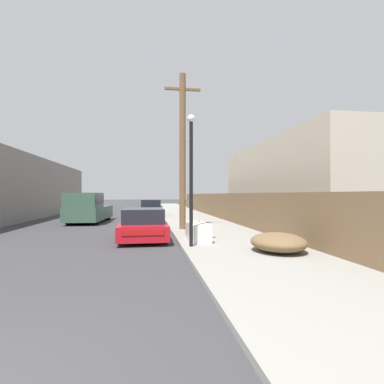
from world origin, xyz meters
name	(u,v)px	position (x,y,z in m)	size (l,w,h in m)	color
sidewalk_curb	(185,215)	(5.30, 23.50, 0.06)	(4.20, 63.00, 0.12)	gray
discarded_fridge	(198,232)	(3.94, 8.64, 0.45)	(0.73, 1.81, 0.68)	silver
parked_sports_car_red	(143,225)	(1.90, 10.13, 0.58)	(1.91, 4.43, 1.27)	red
car_parked_mid	(151,209)	(2.37, 22.44, 0.66)	(1.98, 4.28, 1.42)	black
pickup_truck	(88,208)	(-1.76, 17.65, 0.96)	(2.35, 5.45, 1.95)	#385647
utility_pole	(183,149)	(3.80, 12.42, 4.11)	(1.80, 0.31, 7.77)	brown
street_lamp	(191,169)	(3.51, 7.41, 2.68)	(0.26, 0.26, 4.38)	black
brush_pile	(278,242)	(5.97, 6.13, 0.40)	(1.61, 1.92, 0.56)	brown
wooden_fence	(219,206)	(7.25, 19.13, 1.02)	(0.08, 36.66, 1.79)	brown
building_right_house	(305,184)	(11.92, 15.27, 2.52)	(6.00, 14.52, 5.04)	beige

